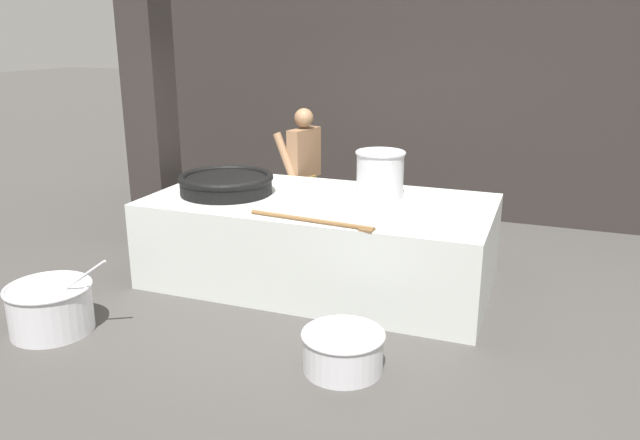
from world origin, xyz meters
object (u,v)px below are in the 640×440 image
object	(u,v)px
cook	(304,171)
prep_bowl_vegetables	(50,306)
stock_pot	(380,173)
giant_wok_near	(226,183)
prep_bowl_meat	(343,349)

from	to	relation	value
cook	prep_bowl_vegetables	size ratio (longest dim) A/B	1.73
cook	prep_bowl_vegetables	xyz separation A→B (m)	(-1.12, -2.99, -0.64)
stock_pot	prep_bowl_vegetables	distance (m)	3.27
giant_wok_near	stock_pot	size ratio (longest dim) A/B	1.93
cook	prep_bowl_meat	world-z (taller)	cook
prep_bowl_meat	cook	bearing A→B (deg)	117.55
prep_bowl_vegetables	giant_wok_near	bearing A→B (deg)	65.97
giant_wok_near	prep_bowl_vegetables	size ratio (longest dim) A/B	1.04
stock_pot	prep_bowl_vegetables	size ratio (longest dim) A/B	0.54
giant_wok_near	stock_pot	bearing A→B (deg)	16.38
giant_wok_near	prep_bowl_vegetables	world-z (taller)	giant_wok_near
stock_pot	prep_bowl_vegetables	world-z (taller)	stock_pot
giant_wok_near	prep_bowl_meat	distance (m)	2.43
stock_pot	prep_bowl_meat	distance (m)	2.14
giant_wok_near	cook	world-z (taller)	cook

